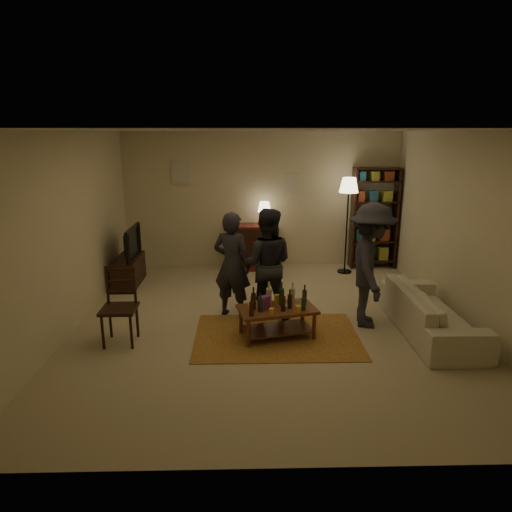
{
  "coord_description": "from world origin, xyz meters",
  "views": [
    {
      "loc": [
        -0.34,
        -6.15,
        2.67
      ],
      "look_at": [
        -0.18,
        0.1,
        0.97
      ],
      "focal_mm": 32.0,
      "sensor_mm": 36.0,
      "label": 1
    }
  ],
  "objects_px": {
    "bookshelf": "(374,217)",
    "sofa": "(431,312)",
    "floor_lamp": "(349,192)",
    "dining_chair": "(120,303)",
    "tv_stand": "(128,264)",
    "coffee_table": "(277,311)",
    "person_left": "(232,265)",
    "dresser": "(252,246)",
    "person_right": "(266,264)",
    "person_by_sofa": "(371,266)"
  },
  "relations": [
    {
      "from": "bookshelf",
      "to": "sofa",
      "type": "bearing_deg",
      "value": -90.82
    },
    {
      "from": "floor_lamp",
      "to": "bookshelf",
      "type": "bearing_deg",
      "value": 30.53
    },
    {
      "from": "floor_lamp",
      "to": "dining_chair",
      "type": "bearing_deg",
      "value": -140.36
    },
    {
      "from": "tv_stand",
      "to": "sofa",
      "type": "relative_size",
      "value": 0.51
    },
    {
      "from": "dining_chair",
      "to": "bookshelf",
      "type": "distance_m",
      "value": 5.4
    },
    {
      "from": "coffee_table",
      "to": "person_left",
      "type": "height_order",
      "value": "person_left"
    },
    {
      "from": "coffee_table",
      "to": "floor_lamp",
      "type": "xyz_separation_m",
      "value": [
        1.55,
        2.91,
        1.21
      ]
    },
    {
      "from": "dresser",
      "to": "person_left",
      "type": "height_order",
      "value": "person_left"
    },
    {
      "from": "bookshelf",
      "to": "person_right",
      "type": "height_order",
      "value": "bookshelf"
    },
    {
      "from": "sofa",
      "to": "person_by_sofa",
      "type": "bearing_deg",
      "value": 69.47
    },
    {
      "from": "floor_lamp",
      "to": "person_right",
      "type": "distance_m",
      "value": 2.85
    },
    {
      "from": "person_left",
      "to": "person_by_sofa",
      "type": "relative_size",
      "value": 0.9
    },
    {
      "from": "tv_stand",
      "to": "dresser",
      "type": "xyz_separation_m",
      "value": [
        2.25,
        0.91,
        0.09
      ]
    },
    {
      "from": "bookshelf",
      "to": "floor_lamp",
      "type": "bearing_deg",
      "value": -149.47
    },
    {
      "from": "floor_lamp",
      "to": "person_right",
      "type": "xyz_separation_m",
      "value": [
        -1.65,
        -2.19,
        -0.76
      ]
    },
    {
      "from": "person_right",
      "to": "person_by_sofa",
      "type": "bearing_deg",
      "value": 174.55
    },
    {
      "from": "tv_stand",
      "to": "sofa",
      "type": "height_order",
      "value": "tv_stand"
    },
    {
      "from": "tv_stand",
      "to": "bookshelf",
      "type": "relative_size",
      "value": 0.52
    },
    {
      "from": "dining_chair",
      "to": "bookshelf",
      "type": "relative_size",
      "value": 0.51
    },
    {
      "from": "sofa",
      "to": "person_by_sofa",
      "type": "relative_size",
      "value": 1.18
    },
    {
      "from": "dining_chair",
      "to": "person_left",
      "type": "distance_m",
      "value": 1.68
    },
    {
      "from": "bookshelf",
      "to": "person_right",
      "type": "distance_m",
      "value": 3.43
    },
    {
      "from": "tv_stand",
      "to": "person_right",
      "type": "xyz_separation_m",
      "value": [
        2.42,
        -1.58,
        0.43
      ]
    },
    {
      "from": "dresser",
      "to": "person_by_sofa",
      "type": "distance_m",
      "value": 3.27
    },
    {
      "from": "dresser",
      "to": "person_left",
      "type": "distance_m",
      "value": 2.49
    },
    {
      "from": "person_by_sofa",
      "to": "dresser",
      "type": "bearing_deg",
      "value": 38.99
    },
    {
      "from": "coffee_table",
      "to": "sofa",
      "type": "distance_m",
      "value": 2.13
    },
    {
      "from": "coffee_table",
      "to": "person_right",
      "type": "xyz_separation_m",
      "value": [
        -0.1,
        0.72,
        0.44
      ]
    },
    {
      "from": "dresser",
      "to": "bookshelf",
      "type": "distance_m",
      "value": 2.5
    },
    {
      "from": "tv_stand",
      "to": "sofa",
      "type": "distance_m",
      "value": 5.14
    },
    {
      "from": "bookshelf",
      "to": "coffee_table",
      "type": "bearing_deg",
      "value": -123.49
    },
    {
      "from": "person_left",
      "to": "person_right",
      "type": "relative_size",
      "value": 0.97
    },
    {
      "from": "floor_lamp",
      "to": "person_left",
      "type": "distance_m",
      "value": 3.14
    },
    {
      "from": "person_left",
      "to": "floor_lamp",
      "type": "bearing_deg",
      "value": -112.99
    },
    {
      "from": "bookshelf",
      "to": "floor_lamp",
      "type": "height_order",
      "value": "bookshelf"
    },
    {
      "from": "dresser",
      "to": "floor_lamp",
      "type": "height_order",
      "value": "floor_lamp"
    },
    {
      "from": "dresser",
      "to": "coffee_table",
      "type": "bearing_deg",
      "value": -85.18
    },
    {
      "from": "person_by_sofa",
      "to": "dining_chair",
      "type": "bearing_deg",
      "value": 107.05
    },
    {
      "from": "coffee_table",
      "to": "person_right",
      "type": "bearing_deg",
      "value": 98.25
    },
    {
      "from": "tv_stand",
      "to": "bookshelf",
      "type": "distance_m",
      "value": 4.84
    },
    {
      "from": "dining_chair",
      "to": "floor_lamp",
      "type": "distance_m",
      "value": 4.78
    },
    {
      "from": "dresser",
      "to": "person_by_sofa",
      "type": "bearing_deg",
      "value": -60.34
    },
    {
      "from": "dining_chair",
      "to": "tv_stand",
      "type": "relative_size",
      "value": 0.96
    },
    {
      "from": "bookshelf",
      "to": "sofa",
      "type": "relative_size",
      "value": 0.97
    },
    {
      "from": "bookshelf",
      "to": "person_by_sofa",
      "type": "distance_m",
      "value": 3.01
    },
    {
      "from": "floor_lamp",
      "to": "person_right",
      "type": "height_order",
      "value": "floor_lamp"
    },
    {
      "from": "dining_chair",
      "to": "floor_lamp",
      "type": "bearing_deg",
      "value": 38.99
    },
    {
      "from": "bookshelf",
      "to": "floor_lamp",
      "type": "relative_size",
      "value": 1.09
    },
    {
      "from": "dresser",
      "to": "person_left",
      "type": "xyz_separation_m",
      "value": [
        -0.34,
        -2.45,
        0.32
      ]
    },
    {
      "from": "coffee_table",
      "to": "person_left",
      "type": "distance_m",
      "value": 1.06
    }
  ]
}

